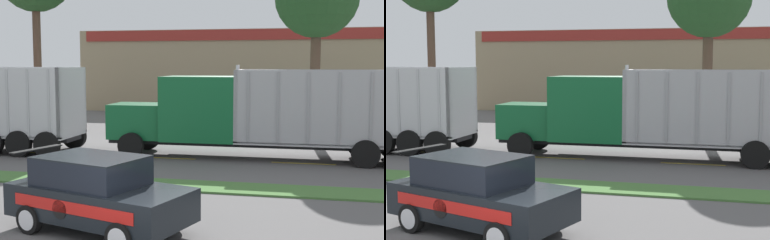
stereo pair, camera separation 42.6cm
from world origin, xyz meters
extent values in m
cube|color=#477538|center=(0.00, 7.47, 0.03)|extent=(120.00, 1.46, 0.06)
cube|color=yellow|center=(-7.09, 12.20, 0.00)|extent=(2.40, 0.14, 0.01)
cube|color=yellow|center=(-1.69, 12.20, 0.00)|extent=(2.40, 0.14, 0.01)
cube|color=yellow|center=(3.71, 12.20, 0.00)|extent=(2.40, 0.14, 0.01)
cube|color=black|center=(1.76, 12.97, 0.61)|extent=(11.93, 1.29, 0.18)
cube|color=#146033|center=(-3.06, 12.97, 1.40)|extent=(2.28, 1.92, 1.42)
cube|color=#B7B7BC|center=(-4.23, 12.97, 1.40)|extent=(0.06, 1.64, 1.21)
cube|color=#146033|center=(-0.43, 12.97, 1.98)|extent=(2.99, 2.34, 2.58)
cube|color=black|center=(-1.95, 12.97, 2.44)|extent=(0.04, 1.99, 1.16)
cylinder|color=silver|center=(1.16, 12.21, 2.86)|extent=(0.14, 0.14, 1.75)
cube|color=#ADADB2|center=(4.40, 12.97, 0.76)|extent=(6.67, 2.34, 0.12)
cube|color=#ADADB2|center=(1.14, 12.97, 2.15)|extent=(0.16, 2.34, 2.79)
cube|color=#ADADB2|center=(4.40, 11.88, 2.15)|extent=(6.67, 0.16, 2.79)
cube|color=#ADADB2|center=(4.40, 14.05, 2.15)|extent=(6.67, 0.16, 2.79)
cube|color=#99999E|center=(1.62, 11.78, 2.15)|extent=(0.10, 0.04, 2.65)
cube|color=#99999E|center=(2.73, 11.78, 2.15)|extent=(0.10, 0.04, 2.65)
cube|color=#99999E|center=(3.84, 11.78, 2.15)|extent=(0.10, 0.04, 2.65)
cube|color=#99999E|center=(4.95, 11.78, 2.15)|extent=(0.10, 0.04, 2.65)
cube|color=#99999E|center=(6.06, 11.78, 2.15)|extent=(0.10, 0.04, 2.65)
cylinder|color=black|center=(-3.06, 11.82, 0.52)|extent=(1.03, 0.30, 1.03)
cylinder|color=black|center=(-3.06, 14.11, 0.52)|extent=(1.03, 0.30, 1.03)
cylinder|color=black|center=(5.92, 11.82, 0.52)|extent=(1.03, 0.30, 1.03)
cylinder|color=black|center=(5.92, 14.11, 0.52)|extent=(1.03, 0.30, 1.03)
cube|color=silver|center=(-8.98, 12.44, 0.78)|extent=(6.40, 2.58, 0.12)
cube|color=silver|center=(-5.87, 12.44, 2.21)|extent=(0.16, 2.58, 2.85)
cube|color=silver|center=(-8.98, 13.65, 2.21)|extent=(6.40, 0.16, 2.85)
cube|color=#BCBCC1|center=(-8.07, 11.13, 2.21)|extent=(0.10, 0.04, 2.71)
cube|color=#BCBCC1|center=(-7.16, 11.13, 2.21)|extent=(0.10, 0.04, 2.71)
cube|color=#BCBCC1|center=(-6.24, 11.13, 2.21)|extent=(0.10, 0.04, 2.71)
cylinder|color=black|center=(-6.39, 11.17, 0.54)|extent=(1.08, 0.30, 1.08)
cylinder|color=black|center=(-6.39, 13.71, 0.54)|extent=(1.08, 0.30, 1.08)
cylinder|color=black|center=(-7.64, 11.17, 0.54)|extent=(1.08, 0.30, 1.08)
cylinder|color=black|center=(-7.64, 13.71, 0.54)|extent=(1.08, 0.30, 1.08)
cylinder|color=black|center=(-8.90, 13.71, 0.54)|extent=(1.08, 0.30, 1.08)
cube|color=black|center=(-0.63, 2.73, 0.70)|extent=(4.51, 3.09, 0.74)
cube|color=black|center=(-0.87, 2.81, 1.37)|extent=(2.67, 2.29, 0.60)
cube|color=black|center=(-0.87, 2.81, 1.69)|extent=(2.67, 2.29, 0.04)
cube|color=black|center=(-2.50, 3.34, 1.73)|extent=(0.66, 1.51, 0.03)
cube|color=red|center=(-0.93, 1.82, 0.77)|extent=(3.14, 1.04, 0.26)
cylinder|color=black|center=(-1.22, 1.91, 0.70)|extent=(0.39, 0.13, 0.41)
cylinder|color=black|center=(0.30, 1.47, 0.33)|extent=(0.68, 0.39, 0.66)
cylinder|color=silver|center=(0.27, 1.37, 0.33)|extent=(0.44, 0.15, 0.46)
cylinder|color=black|center=(0.87, 3.20, 0.33)|extent=(0.68, 0.39, 0.66)
cylinder|color=silver|center=(0.90, 3.30, 0.33)|extent=(0.44, 0.15, 0.46)
cylinder|color=black|center=(-2.13, 2.26, 0.33)|extent=(0.68, 0.39, 0.66)
cylinder|color=silver|center=(-2.16, 2.16, 0.33)|extent=(0.44, 0.15, 0.46)
cylinder|color=black|center=(-1.56, 3.99, 0.33)|extent=(0.68, 0.39, 0.66)
cylinder|color=silver|center=(-1.53, 4.09, 0.33)|extent=(0.44, 0.15, 0.46)
cube|color=#9E896B|center=(-2.33, 38.15, 3.20)|extent=(24.07, 12.00, 6.40)
cube|color=maroon|center=(-2.33, 32.10, 5.95)|extent=(22.86, 0.10, 0.80)
cylinder|color=brown|center=(-11.91, 20.74, 3.90)|extent=(0.47, 0.47, 7.79)
cylinder|color=brown|center=(4.10, 18.49, 2.96)|extent=(0.49, 0.49, 5.92)
camera|label=1|loc=(3.94, -8.26, 3.77)|focal=50.00mm
camera|label=2|loc=(4.35, -8.17, 3.77)|focal=50.00mm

